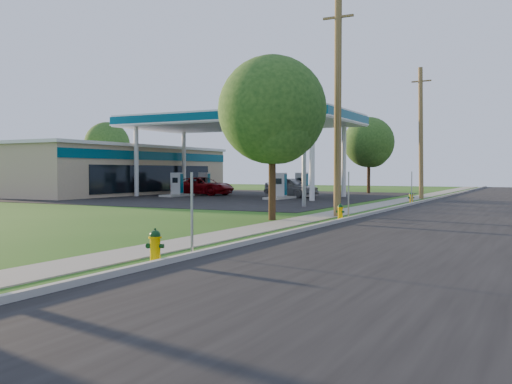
# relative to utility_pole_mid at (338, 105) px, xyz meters

# --- Properties ---
(ground_plane) EXTENTS (140.00, 140.00, 0.00)m
(ground_plane) POSITION_rel_utility_pole_mid_xyz_m (0.60, -17.00, -4.95)
(ground_plane) COLOR #16450F
(ground_plane) RESTS_ON ground
(road) EXTENTS (8.00, 120.00, 0.02)m
(road) POSITION_rel_utility_pole_mid_xyz_m (5.10, -7.00, -4.94)
(road) COLOR black
(road) RESTS_ON ground
(curb) EXTENTS (0.15, 120.00, 0.15)m
(curb) POSITION_rel_utility_pole_mid_xyz_m (1.10, -7.00, -4.88)
(curb) COLOR #AAA79D
(curb) RESTS_ON ground
(sidewalk) EXTENTS (1.50, 120.00, 0.03)m
(sidewalk) POSITION_rel_utility_pole_mid_xyz_m (-0.65, -7.00, -4.94)
(sidewalk) COLOR gray
(sidewalk) RESTS_ON ground
(forecourt) EXTENTS (26.00, 28.00, 0.02)m
(forecourt) POSITION_rel_utility_pole_mid_xyz_m (-15.40, 15.00, -4.94)
(forecourt) COLOR black
(forecourt) RESTS_ON ground
(utility_pole_mid) EXTENTS (1.40, 0.32, 9.80)m
(utility_pole_mid) POSITION_rel_utility_pole_mid_xyz_m (0.00, 0.00, 0.00)
(utility_pole_mid) COLOR brown
(utility_pole_mid) RESTS_ON ground
(utility_pole_far) EXTENTS (1.40, 0.32, 9.50)m
(utility_pole_far) POSITION_rel_utility_pole_mid_xyz_m (0.00, 18.00, -0.15)
(utility_pole_far) COLOR brown
(utility_pole_far) RESTS_ON ground
(sign_post_near) EXTENTS (0.05, 0.04, 2.00)m
(sign_post_near) POSITION_rel_utility_pole_mid_xyz_m (0.85, -12.80, -3.95)
(sign_post_near) COLOR gray
(sign_post_near) RESTS_ON ground
(sign_post_mid) EXTENTS (0.05, 0.04, 2.00)m
(sign_post_mid) POSITION_rel_utility_pole_mid_xyz_m (0.85, -1.00, -3.95)
(sign_post_mid) COLOR gray
(sign_post_mid) RESTS_ON ground
(sign_post_far) EXTENTS (0.05, 0.04, 2.00)m
(sign_post_far) POSITION_rel_utility_pole_mid_xyz_m (0.85, 11.20, -3.95)
(sign_post_far) COLOR gray
(sign_post_far) RESTS_ON ground
(gas_canopy) EXTENTS (18.18, 9.18, 6.40)m
(gas_canopy) POSITION_rel_utility_pole_mid_xyz_m (-13.40, 15.00, 0.94)
(gas_canopy) COLOR silver
(gas_canopy) RESTS_ON ground
(fuel_pump_nw) EXTENTS (1.20, 3.20, 1.90)m
(fuel_pump_nw) POSITION_rel_utility_pole_mid_xyz_m (-17.90, 13.00, -4.23)
(fuel_pump_nw) COLOR #AAA79D
(fuel_pump_nw) RESTS_ON ground
(fuel_pump_ne) EXTENTS (1.20, 3.20, 1.90)m
(fuel_pump_ne) POSITION_rel_utility_pole_mid_xyz_m (-8.90, 13.00, -4.23)
(fuel_pump_ne) COLOR #AAA79D
(fuel_pump_ne) RESTS_ON ground
(fuel_pump_sw) EXTENTS (1.20, 3.20, 1.90)m
(fuel_pump_sw) POSITION_rel_utility_pole_mid_xyz_m (-17.90, 17.00, -4.23)
(fuel_pump_sw) COLOR #AAA79D
(fuel_pump_sw) RESTS_ON ground
(fuel_pump_se) EXTENTS (1.20, 3.20, 1.90)m
(fuel_pump_se) POSITION_rel_utility_pole_mid_xyz_m (-8.90, 17.00, -4.23)
(fuel_pump_se) COLOR #AAA79D
(fuel_pump_se) RESTS_ON ground
(convenience_store) EXTENTS (10.40, 22.40, 4.25)m
(convenience_store) POSITION_rel_utility_pole_mid_xyz_m (-26.38, 15.00, -2.82)
(convenience_store) COLOR tan
(convenience_store) RESTS_ON ground
(price_pylon) EXTENTS (0.34, 2.04, 6.85)m
(price_pylon) POSITION_rel_utility_pole_mid_xyz_m (-3.90, 5.50, 0.48)
(price_pylon) COLOR gray
(price_pylon) RESTS_ON ground
(tree_verge) EXTENTS (4.48, 4.48, 6.79)m
(tree_verge) POSITION_rel_utility_pole_mid_xyz_m (-1.70, -3.01, -0.59)
(tree_verge) COLOR #321D12
(tree_verge) RESTS_ON ground
(tree_lot) EXTENTS (4.56, 4.56, 6.92)m
(tree_lot) POSITION_rel_utility_pole_mid_xyz_m (-6.20, 26.36, -0.50)
(tree_lot) COLOR #321D12
(tree_lot) RESTS_ON ground
(tree_back) EXTENTS (4.73, 4.73, 7.17)m
(tree_back) POSITION_rel_utility_pole_mid_xyz_m (-33.00, 21.79, -0.34)
(tree_back) COLOR #321D12
(tree_back) RESTS_ON ground
(hydrant_near) EXTENTS (0.41, 0.36, 0.78)m
(hydrant_near) POSITION_rel_utility_pole_mid_xyz_m (0.80, -14.16, -4.57)
(hydrant_near) COLOR #E3B101
(hydrant_near) RESTS_ON ground
(hydrant_mid) EXTENTS (0.36, 0.32, 0.69)m
(hydrant_mid) POSITION_rel_utility_pole_mid_xyz_m (0.71, -1.65, -4.62)
(hydrant_mid) COLOR #F3B700
(hydrant_mid) RESTS_ON ground
(hydrant_far) EXTENTS (0.39, 0.35, 0.76)m
(hydrant_far) POSITION_rel_utility_pole_mid_xyz_m (0.79, 11.37, -4.58)
(hydrant_far) COLOR yellow
(hydrant_far) RESTS_ON ground
(car_red) EXTENTS (5.55, 2.71, 1.52)m
(car_red) POSITION_rel_utility_pole_mid_xyz_m (-17.52, 16.15, -4.19)
(car_red) COLOR #710409
(car_red) RESTS_ON ground
(car_silver) EXTENTS (4.96, 3.28, 1.57)m
(car_silver) POSITION_rel_utility_pole_mid_xyz_m (-9.41, 16.14, -4.17)
(car_silver) COLOR #9FA2A7
(car_silver) RESTS_ON ground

